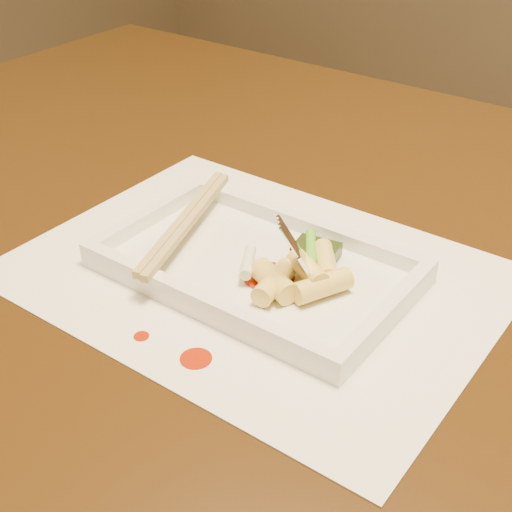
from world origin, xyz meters
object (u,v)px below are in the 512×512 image
Objects in this scene: table at (329,345)px; plate_base at (256,270)px; placemat at (256,274)px; fork at (344,205)px; chopstick_a at (182,220)px.

table is 0.13m from plate_base.
placemat is 1.54× the size of plate_base.
table is 3.50× the size of placemat.
fork is at bearing -57.26° from table.
chopstick_a reaches higher than table.
plate_base is at bearing 0.00° from placemat.
placemat is 0.09m from chopstick_a.
table is 0.19m from fork.
chopstick_a is at bearing -152.81° from table.
placemat is at bearing 0.00° from plate_base.
fork is (0.07, 0.02, 0.08)m from placemat.
table is at bearing 57.03° from plate_base.
placemat reaches higher than table.
chopstick_a is (-0.08, 0.00, 0.03)m from placemat.
chopstick_a is (-0.08, 0.00, 0.02)m from plate_base.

